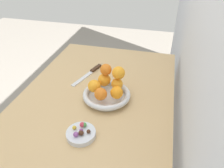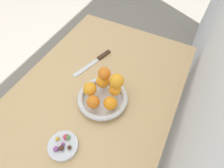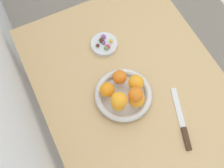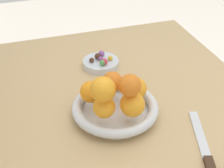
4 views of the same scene
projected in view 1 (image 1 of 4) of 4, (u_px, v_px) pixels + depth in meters
dining_table at (98, 107)px, 1.16m from camera, size 1.10×0.76×0.74m
fruit_bowl at (107, 95)px, 1.06m from camera, size 0.23×0.23×0.04m
candy_dish at (81, 134)px, 0.87m from camera, size 0.12×0.12×0.02m
orange_0 at (104, 80)px, 1.08m from camera, size 0.06×0.06×0.06m
orange_1 at (93, 86)px, 1.04m from camera, size 0.06×0.06×0.06m
orange_2 at (101, 94)px, 0.99m from camera, size 0.06×0.06×0.06m
orange_3 at (117, 93)px, 1.00m from camera, size 0.06×0.06×0.06m
orange_4 at (117, 84)px, 1.06m from camera, size 0.06×0.06×0.06m
orange_5 at (106, 70)px, 1.05m from camera, size 0.06×0.06×0.06m
orange_6 at (119, 73)px, 1.03m from camera, size 0.06×0.06×0.06m
candy_ball_0 at (82, 125)px, 0.88m from camera, size 0.02×0.02×0.02m
candy_ball_1 at (74, 128)px, 0.87m from camera, size 0.02×0.02×0.02m
candy_ball_2 at (89, 131)px, 0.85m from camera, size 0.02×0.02×0.02m
candy_ball_3 at (81, 130)px, 0.86m from camera, size 0.01×0.01×0.01m
candy_ball_4 at (76, 134)px, 0.84m from camera, size 0.02×0.02×0.02m
candy_ball_5 at (81, 133)px, 0.84m from camera, size 0.02×0.02×0.02m
candy_ball_6 at (84, 125)px, 0.88m from camera, size 0.02×0.02×0.02m
knife at (90, 73)px, 1.27m from camera, size 0.25×0.10×0.01m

